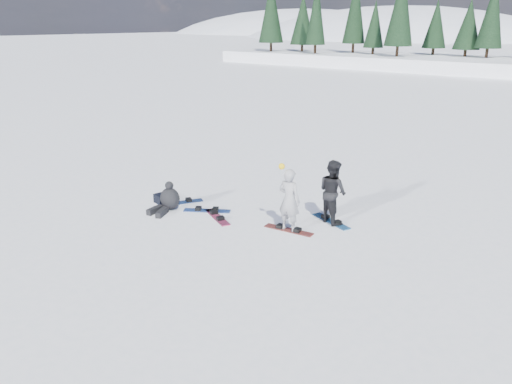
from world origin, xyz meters
TOP-DOWN VIEW (x-y plane):
  - ground at (0.00, 0.00)m, footprint 420.00×420.00m
  - snowboarder_woman at (0.06, 1.02)m, footprint 0.71×0.48m
  - snowboarder_man at (0.68, 2.38)m, footprint 1.14×1.03m
  - seated_rider at (-3.92, -0.00)m, footprint 0.81×1.20m
  - gear_bag at (-4.62, 0.26)m, footprint 0.50×0.39m
  - snowboard_woman at (0.06, 1.03)m, footprint 1.52×0.48m
  - snowboard_man at (0.68, 2.38)m, footprint 1.50×0.78m
  - snowboard_loose_c at (-2.90, 0.68)m, footprint 1.41×1.05m
  - snowboard_loose_b at (-2.26, 0.48)m, footprint 1.47×0.91m
  - snowboard_loose_a at (-4.11, 0.67)m, footprint 0.98×1.44m

SIDE VIEW (x-z plane):
  - ground at x=0.00m, z-range 0.00..0.00m
  - snowboard_woman at x=0.06m, z-range 0.00..0.03m
  - snowboard_man at x=0.68m, z-range 0.00..0.03m
  - snowboard_loose_c at x=-2.90m, z-range 0.00..0.03m
  - snowboard_loose_b at x=-2.26m, z-range 0.00..0.03m
  - snowboard_loose_a at x=-4.11m, z-range 0.00..0.03m
  - gear_bag at x=-4.62m, z-range 0.00..0.30m
  - seated_rider at x=-3.92m, z-range -0.11..0.84m
  - snowboarder_woman at x=0.06m, z-range -0.07..1.96m
  - snowboarder_man at x=0.68m, z-range 0.00..1.94m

